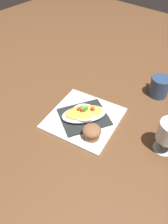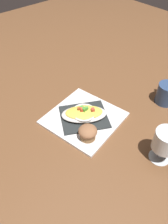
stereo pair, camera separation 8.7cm
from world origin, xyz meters
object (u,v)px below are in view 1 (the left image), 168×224
object	(u,v)px
gratin_dish	(84,113)
coffee_mug	(159,87)
square_plate	(84,118)
muffin	(92,132)

from	to	relation	value
gratin_dish	coffee_mug	size ratio (longest dim) A/B	1.91
square_plate	gratin_dish	distance (m)	0.03
square_plate	coffee_mug	bearing A→B (deg)	65.63
gratin_dish	muffin	bearing A→B (deg)	-34.11
gratin_dish	coffee_mug	world-z (taller)	coffee_mug
coffee_mug	gratin_dish	bearing A→B (deg)	-114.38
muffin	coffee_mug	xyz separation A→B (m)	(0.07, 0.40, 0.00)
gratin_dish	square_plate	bearing A→B (deg)	-62.06
gratin_dish	coffee_mug	distance (m)	0.37
gratin_dish	muffin	world-z (taller)	muffin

